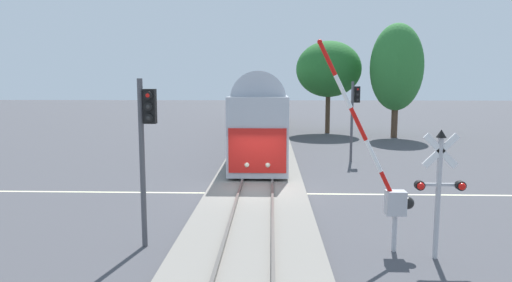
# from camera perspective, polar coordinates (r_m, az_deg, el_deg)

# --- Properties ---
(ground_plane) EXTENTS (220.00, 220.00, 0.00)m
(ground_plane) POSITION_cam_1_polar(r_m,az_deg,el_deg) (19.98, 0.03, -6.72)
(ground_plane) COLOR #47474C
(road_centre_stripe) EXTENTS (44.00, 0.20, 0.01)m
(road_centre_stripe) POSITION_cam_1_polar(r_m,az_deg,el_deg) (19.98, 0.03, -6.71)
(road_centre_stripe) COLOR beige
(road_centre_stripe) RESTS_ON ground
(railway_track) EXTENTS (4.40, 80.00, 0.32)m
(railway_track) POSITION_cam_1_polar(r_m,az_deg,el_deg) (19.95, 0.03, -6.46)
(railway_track) COLOR gray
(railway_track) RESTS_ON ground
(commuter_train) EXTENTS (3.04, 43.59, 5.16)m
(commuter_train) POSITION_cam_1_polar(r_m,az_deg,el_deg) (41.16, 1.05, 4.49)
(commuter_train) COLOR #B2B7C1
(commuter_train) RESTS_ON railway_track
(crossing_gate_near) EXTENTS (2.86, 0.40, 6.08)m
(crossing_gate_near) POSITION_cam_1_polar(r_m,az_deg,el_deg) (13.38, 16.51, -5.38)
(crossing_gate_near) COLOR #B7B7BC
(crossing_gate_near) RESTS_ON ground
(crossing_signal_mast) EXTENTS (1.36, 0.44, 3.63)m
(crossing_signal_mast) POSITION_cam_1_polar(r_m,az_deg,el_deg) (13.20, 22.41, -4.73)
(crossing_signal_mast) COLOR #B2B2B7
(crossing_signal_mast) RESTS_ON ground
(traffic_signal_median) EXTENTS (0.53, 0.38, 5.01)m
(traffic_signal_median) POSITION_cam_1_polar(r_m,az_deg,el_deg) (13.34, -13.90, 0.68)
(traffic_signal_median) COLOR #4C4C51
(traffic_signal_median) RESTS_ON ground
(traffic_signal_far_side) EXTENTS (0.53, 0.38, 4.99)m
(traffic_signal_far_side) POSITION_cam_1_polar(r_m,az_deg,el_deg) (28.34, 12.49, 4.13)
(traffic_signal_far_side) COLOR #4C4C51
(traffic_signal_far_side) RESTS_ON ground
(oak_far_right) EXTENTS (4.64, 4.64, 10.15)m
(oak_far_right) POSITION_cam_1_polar(r_m,az_deg,el_deg) (42.00, 17.54, 8.96)
(oak_far_right) COLOR #4C3828
(oak_far_right) RESTS_ON ground
(elm_centre_background) EXTENTS (6.28, 6.28, 8.94)m
(elm_centre_background) POSITION_cam_1_polar(r_m,az_deg,el_deg) (44.28, 9.27, 9.04)
(elm_centre_background) COLOR #4C3828
(elm_centre_background) RESTS_ON ground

